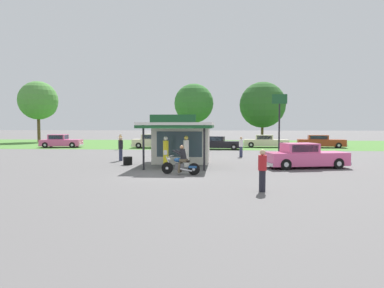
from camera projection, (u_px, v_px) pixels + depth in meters
The scene contains 22 objects.
ground_plane at pixel (168, 174), 18.87m from camera, with size 300.00×300.00×0.00m, color #5B5959.
grass_verge_strip at pixel (200, 144), 48.72m from camera, with size 120.00×24.00×0.01m, color #477A33.
service_station_kiosk at pixel (182, 140), 24.35m from camera, with size 4.49×6.82×3.26m.
gas_pump_nearside at pixel (166, 154), 21.40m from camera, with size 0.44×0.44×1.96m.
gas_pump_offside at pixel (186, 153), 21.29m from camera, with size 0.44×0.44×2.00m.
motorcycle_with_rider at pixel (181, 162), 18.57m from camera, with size 2.13×0.81×1.58m.
featured_classic_sedan at pixel (305, 157), 21.47m from camera, with size 5.34×2.83×1.54m.
parked_car_back_row_centre_right at pixel (219, 143), 37.96m from camera, with size 5.33×2.47×1.41m.
parked_car_back_row_right at pixel (154, 142), 40.35m from camera, with size 5.32×2.32×1.60m.
parked_car_back_row_far_left at pixel (320, 142), 40.83m from camera, with size 5.74×2.69×1.47m.
parked_car_back_row_far_right at pixel (61, 142), 41.14m from camera, with size 4.97×2.42×1.54m.
parked_car_second_row_spare at pixel (266, 142), 41.24m from camera, with size 5.51×2.22×1.48m.
bystander_admiring_sedan at pixel (120, 141), 37.65m from camera, with size 0.36×0.36×1.66m.
bystander_standing_back_lot at pixel (171, 144), 32.26m from camera, with size 0.34×0.34×1.74m.
bystander_leaning_by_kiosk at pixel (262, 169), 13.78m from camera, with size 0.34×0.34×1.69m.
bystander_chatting_near_pumps at pixel (121, 148), 25.70m from camera, with size 0.39×0.39×1.77m.
bystander_strolling_foreground at pixel (241, 146), 28.82m from camera, with size 0.34×0.34×1.69m.
tree_oak_right at pixel (194, 103), 49.93m from camera, with size 5.65×5.65×8.60m.
tree_oak_left at pixel (39, 102), 54.12m from camera, with size 5.97×5.97×9.47m.
tree_oak_distant_spare at pixel (262, 106), 51.90m from camera, with size 6.85×6.85×9.09m.
roadside_pole_sign at pixel (279, 116), 25.53m from camera, with size 1.10×0.12×4.92m.
spare_tire_stack at pixel (128, 161), 23.15m from camera, with size 0.60×0.60×0.54m.
Camera 1 is at (2.86, -18.58, 2.66)m, focal length 32.45 mm.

